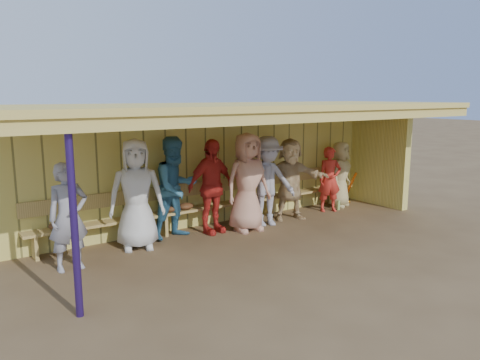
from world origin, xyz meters
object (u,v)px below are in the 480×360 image
player_g (330,179)px  player_extra (247,182)px  player_c (176,188)px  player_b (136,194)px  player_e (267,181)px  bench (219,199)px  player_a (68,217)px  player_d (211,187)px  player_h (340,174)px  player_f (290,179)px

player_g → player_extra: bearing=-152.2°
player_extra → player_c: bearing=166.8°
player_b → player_c: (0.85, 0.18, -0.01)m
player_e → bench: size_ratio=0.24×
player_a → player_c: size_ratio=0.87×
player_d → player_extra: (0.67, -0.27, 0.05)m
player_b → player_extra: 2.22m
player_h → player_b: bearing=159.8°
player_c → player_f: size_ratio=1.09×
player_b → bench: size_ratio=0.25×
player_a → player_d: bearing=4.5°
bench → player_a: bearing=-165.1°
player_b → bench: (1.99, 0.49, -0.44)m
player_h → player_e: bearing=165.0°
player_b → player_h: bearing=20.5°
player_g → player_a: bearing=-153.2°
player_f → bench: 1.61m
player_g → player_extra: player_extra is taller
player_b → player_e: player_b is taller
player_a → player_f: bearing=-0.2°
player_f → player_d: bearing=-162.0°
player_d → player_extra: size_ratio=0.94×
player_c → player_a: bearing=-174.8°
player_c → player_e: player_c is taller
player_f → player_h: bearing=28.2°
player_b → player_d: (1.55, 0.05, -0.05)m
player_e → player_extra: bearing=-154.6°
player_d → player_e: player_e is taller
player_b → player_e: size_ratio=1.05×
player_e → player_h: (2.47, 0.31, -0.13)m
player_c → player_h: 4.38m
player_a → player_c: (2.11, 0.56, 0.12)m
player_extra → bench: player_extra is taller
player_c → player_extra: player_extra is taller
player_extra → bench: bearing=110.8°
player_f → player_h: (1.77, 0.23, -0.09)m
player_b → player_f: (3.46, -0.05, -0.09)m
player_b → player_d: 1.55m
player_c → player_d: (0.70, -0.13, -0.04)m
player_a → player_h: 6.51m
player_d → player_e: 1.23m
player_a → player_e: size_ratio=0.91×
player_c → player_g: 3.84m
player_b → player_extra: size_ratio=0.99×
player_c → player_extra: (1.36, -0.39, 0.02)m
player_h → bench: (-3.24, 0.31, -0.26)m
player_f → bench: size_ratio=0.23×
player_d → player_f: size_ratio=1.04×
player_f → player_extra: player_extra is taller
player_extra → player_g: bearing=7.4°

